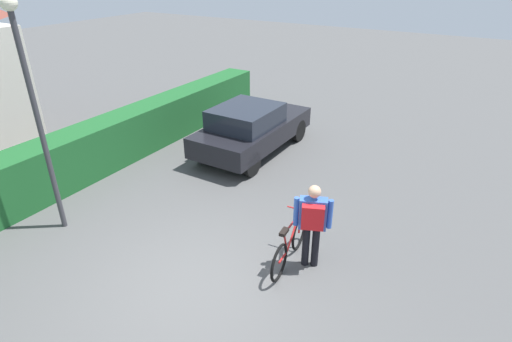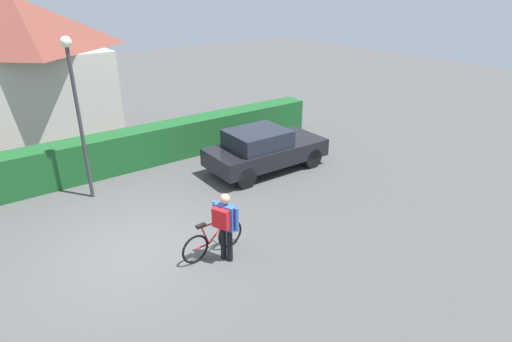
# 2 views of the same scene
# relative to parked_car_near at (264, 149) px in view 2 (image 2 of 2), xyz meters

# --- Properties ---
(ground_plane) EXTENTS (60.00, 60.00, 0.00)m
(ground_plane) POSITION_rel_parked_car_near_xyz_m (-5.22, -2.01, -0.73)
(ground_plane) COLOR #4C4C4C
(hedge_row) EXTENTS (18.00, 0.90, 1.24)m
(hedge_row) POSITION_rel_parked_car_near_xyz_m (-5.22, 2.80, -0.11)
(hedge_row) COLOR #1B5425
(hedge_row) RESTS_ON ground
(house_distant) EXTENTS (5.57, 4.99, 5.26)m
(house_distant) POSITION_rel_parked_car_near_xyz_m (-5.17, 7.97, 1.96)
(house_distant) COLOR beige
(house_distant) RESTS_ON ground
(parked_car_near) EXTENTS (3.93, 1.78, 1.41)m
(parked_car_near) POSITION_rel_parked_car_near_xyz_m (0.00, 0.00, 0.00)
(parked_car_near) COLOR black
(parked_car_near) RESTS_ON ground
(bicycle) EXTENTS (1.63, 0.50, 0.88)m
(bicycle) POSITION_rel_parked_car_near_xyz_m (-3.80, -3.09, -0.36)
(bicycle) COLOR black
(bicycle) RESTS_ON ground
(person_rider) EXTENTS (0.47, 0.62, 1.62)m
(person_rider) POSITION_rel_parked_car_near_xyz_m (-3.70, -3.45, 0.25)
(person_rider) COLOR black
(person_rider) RESTS_ON ground
(street_lamp) EXTENTS (0.28, 0.28, 4.43)m
(street_lamp) POSITION_rel_parked_car_near_xyz_m (-5.12, 1.41, 2.12)
(street_lamp) COLOR #38383D
(street_lamp) RESTS_ON ground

